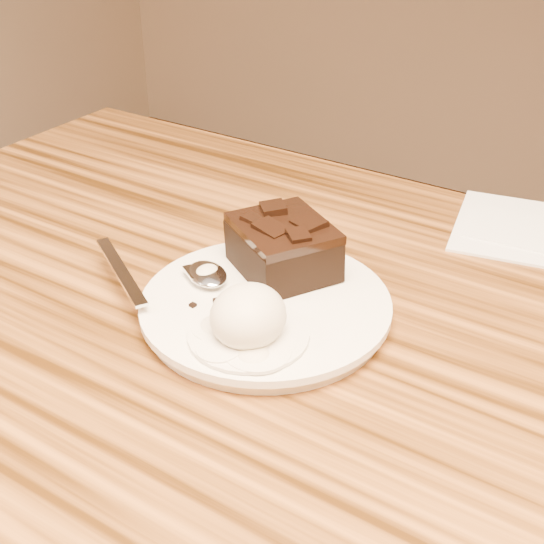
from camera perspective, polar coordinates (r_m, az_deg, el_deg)
The scene contains 8 objects.
plate at distance 0.61m, azimuth -0.51°, elevation -2.90°, with size 0.21×0.21×0.02m, color white.
brownie at distance 0.64m, azimuth 0.87°, elevation 1.71°, with size 0.09×0.08×0.04m, color black.
ice_cream_scoop at distance 0.56m, azimuth -1.88°, elevation -3.47°, with size 0.06×0.06×0.05m, color beige.
melt_puddle at distance 0.57m, azimuth -1.85°, elevation -5.04°, with size 0.10×0.10×0.00m, color white.
spoon at distance 0.63m, azimuth -5.12°, elevation -0.30°, with size 0.03×0.18×0.01m, color silver, non-canonical shape.
napkin at distance 0.80m, azimuth 19.50°, elevation 3.20°, with size 0.14×0.14×0.01m, color white.
crumb_a at distance 0.61m, azimuth -4.35°, elevation -2.29°, with size 0.01×0.01×0.00m, color black.
crumb_b at distance 0.60m, azimuth -6.25°, elevation -2.61°, with size 0.01×0.01×0.00m, color black.
Camera 1 is at (0.18, -0.35, 1.10)m, focal length 47.88 mm.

